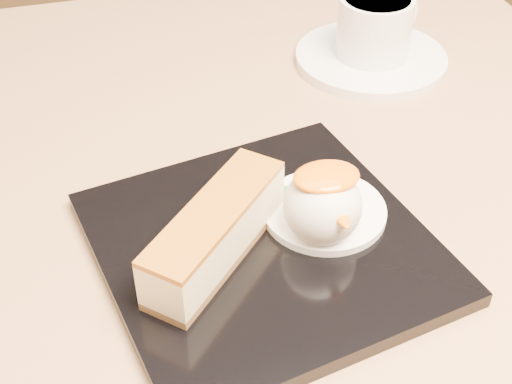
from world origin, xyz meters
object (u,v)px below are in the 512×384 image
object	(u,v)px
dessert_plate	(264,247)
ice_cream_scoop	(323,206)
table	(229,334)
cheesecake	(216,232)
coffee_cup	(376,25)
saucer	(371,58)

from	to	relation	value
dessert_plate	ice_cream_scoop	xyz separation A→B (m)	(0.04, -0.00, 0.03)
table	cheesecake	size ratio (longest dim) A/B	6.78
ice_cream_scoop	coffee_cup	distance (m)	0.28
saucer	cheesecake	bearing A→B (deg)	-132.25
table	cheesecake	world-z (taller)	cheesecake
ice_cream_scoop	saucer	xyz separation A→B (m)	(0.14, 0.24, -0.03)
ice_cream_scoop	coffee_cup	bearing A→B (deg)	59.22
table	dessert_plate	xyz separation A→B (m)	(0.01, -0.06, 0.16)
dessert_plate	coffee_cup	distance (m)	0.30
table	coffee_cup	world-z (taller)	coffee_cup
table	saucer	bearing A→B (deg)	41.44
saucer	dessert_plate	bearing A→B (deg)	-127.82
cheesecake	saucer	distance (m)	0.32
cheesecake	saucer	bearing A→B (deg)	2.19
table	dessert_plate	bearing A→B (deg)	-76.91
cheesecake	saucer	xyz separation A→B (m)	(0.21, 0.24, -0.03)
cheesecake	ice_cream_scoop	distance (m)	0.08
cheesecake	coffee_cup	size ratio (longest dim) A/B	1.26
table	cheesecake	distance (m)	0.20
saucer	coffee_cup	bearing A→B (deg)	22.40
dessert_plate	table	bearing A→B (deg)	103.09
dessert_plate	coffee_cup	size ratio (longest dim) A/B	2.35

